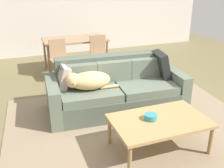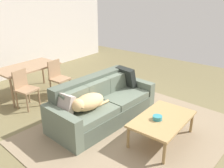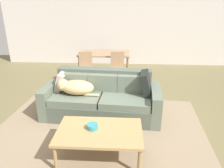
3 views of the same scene
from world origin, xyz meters
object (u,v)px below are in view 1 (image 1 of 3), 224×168
Objects in this scene: couch at (116,90)px; dining_chair_near_right at (99,54)px; throw_pillow_by_right_arm at (161,65)px; coffee_table at (160,122)px; dining_chair_near_left at (60,57)px; bowl_on_coffee_table at (151,117)px; dog_on_left_cushion at (87,81)px; throw_pillow_by_left_arm at (63,77)px; dining_table at (75,41)px.

dining_chair_near_right is (0.24, 1.63, 0.17)m from couch.
couch is 1.65m from dining_chair_near_right.
throw_pillow_by_right_arm is 0.38× the size of coffee_table.
bowl_on_coffee_table is at bearing -85.91° from dining_chair_near_left.
couch is at bearing 94.14° from coffee_table.
couch is at bearing 15.38° from dog_on_left_cushion.
dining_chair_near_left is (0.22, 1.60, -0.15)m from throw_pillow_by_left_arm.
throw_pillow_by_right_arm is 1.53m from coffee_table.
dining_table is at bearing 114.31° from throw_pillow_by_right_arm.
dining_chair_near_right is at bearing -13.49° from dining_chair_near_left.
throw_pillow_by_left_arm reaches higher than coffee_table.
dining_chair_near_right reaches higher than couch.
couch is 2.69× the size of dining_chair_near_left.
throw_pillow_by_left_arm is at bearing -127.64° from dining_chair_near_right.
couch is 2.82× the size of dog_on_left_cushion.
throw_pillow_by_right_arm is at bearing -3.95° from throw_pillow_by_left_arm.
throw_pillow_by_right_arm is at bearing 3.82° from couch.
dining_table is at bearing 92.43° from bowl_on_coffee_table.
coffee_table is 1.41× the size of dining_chair_near_left.
throw_pillow_by_right_arm is (0.86, -0.00, 0.34)m from couch.
bowl_on_coffee_table is at bearing -96.84° from dining_chair_near_right.
dining_chair_near_left is 0.96× the size of dining_chair_near_right.
dining_chair_near_right is at bearing 87.09° from coffee_table.
dog_on_left_cushion is (-0.51, -0.10, 0.28)m from couch.
dining_table is (0.35, 2.35, 0.07)m from dog_on_left_cushion.
dining_table is at bearing 98.02° from couch.
throw_pillow_by_left_arm is at bearing -105.45° from dining_chair_near_left.
throw_pillow_by_left_arm is 0.30× the size of coffee_table.
throw_pillow_by_right_arm is at bearing 59.64° from coffee_table.
dog_on_left_cushion is at bearing -33.03° from throw_pillow_by_left_arm.
throw_pillow_by_right_arm is 0.53× the size of dining_chair_near_left.
dining_chair_near_right is (0.40, -0.62, -0.17)m from dining_table.
dining_table is 0.76m from dining_chair_near_right.
dog_on_left_cushion is 1.36m from coffee_table.
dining_chair_near_left is at bearing 97.68° from dog_on_left_cushion.
throw_pillow_by_left_arm is at bearing 121.40° from bowl_on_coffee_table.
bowl_on_coffee_table is 2.90m from dining_chair_near_right.
dining_chair_near_left is at bearing 103.49° from coffee_table.
bowl_on_coffee_table is 0.19× the size of dining_chair_near_left.
bowl_on_coffee_table is at bearing -86.56° from couch.
dog_on_left_cushion is 0.68× the size of coffee_table.
bowl_on_coffee_table is at bearing 156.05° from coffee_table.
couch reaches higher than throw_pillow_by_left_arm.
throw_pillow_by_right_arm is 0.51× the size of dining_chair_near_right.
couch is 1.26m from bowl_on_coffee_table.
bowl_on_coffee_table is (0.84, -1.37, -0.15)m from throw_pillow_by_left_arm.
throw_pillow_by_right_arm is (1.71, -0.12, 0.04)m from throw_pillow_by_left_arm.
coffee_table is 3.57m from dining_table.
throw_pillow_by_left_arm is 0.41× the size of dining_chair_near_right.
dining_chair_near_left is (-0.62, 2.97, 0.01)m from bowl_on_coffee_table.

